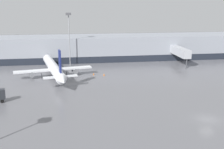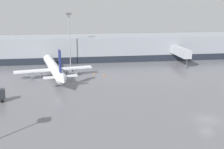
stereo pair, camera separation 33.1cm
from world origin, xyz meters
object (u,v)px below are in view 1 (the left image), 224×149
traffic_cone_0 (104,74)px  traffic_cone_2 (0,95)px  apron_light_mast_4 (69,24)px  parked_jet_2 (54,68)px  traffic_cone_1 (94,74)px

traffic_cone_0 → traffic_cone_2: (-26.20, -15.87, -0.03)m
traffic_cone_0 → apron_light_mast_4: bearing=121.9°
traffic_cone_0 → parked_jet_2: bearing=176.2°
apron_light_mast_4 → parked_jet_2: bearing=-107.8°
traffic_cone_0 → traffic_cone_1: (-2.98, 1.44, -0.03)m
traffic_cone_0 → apron_light_mast_4: size_ratio=0.04×
parked_jet_2 → apron_light_mast_4: bearing=-28.8°
parked_jet_2 → apron_light_mast_4: (4.82, 15.02, 11.57)m
traffic_cone_1 → apron_light_mast_4: size_ratio=0.04×
traffic_cone_2 → apron_light_mast_4: size_ratio=0.04×
traffic_cone_0 → traffic_cone_1: traffic_cone_0 is taller
traffic_cone_1 → traffic_cone_2: traffic_cone_1 is taller
traffic_cone_2 → apron_light_mast_4: apron_light_mast_4 is taller
parked_jet_2 → traffic_cone_0: parked_jet_2 is taller
traffic_cone_2 → traffic_cone_0: bearing=31.2°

